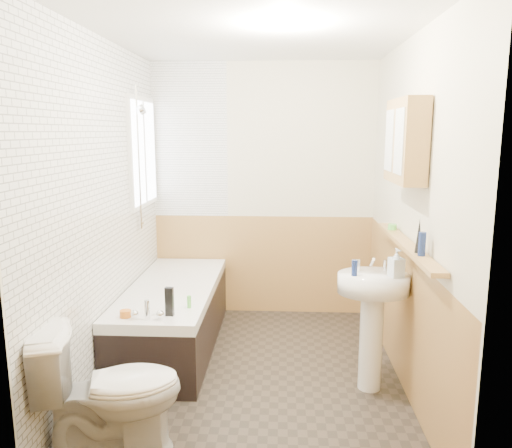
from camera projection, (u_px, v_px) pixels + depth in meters
The scene contains 26 objects.
floor at pixel (255, 375), 3.82m from camera, with size 2.80×2.80×0.00m, color black.
ceiling at pixel (255, 32), 3.37m from camera, with size 2.80×2.80×0.00m, color white.
wall_back at pixel (263, 191), 4.98m from camera, with size 2.20×0.02×2.50m, color beige.
wall_front at pixel (237, 266), 2.21m from camera, with size 2.20×0.02×2.50m, color beige.
wall_left at pixel (104, 213), 3.65m from camera, with size 0.02×2.80×2.50m, color beige.
wall_right at pixel (411, 216), 3.54m from camera, with size 0.02×2.80×2.50m, color beige.
wainscot_right at pixel (402, 316), 3.67m from camera, with size 0.01×2.80×1.00m, color #B28549.
wainscot_front at pixel (239, 417), 2.37m from camera, with size 2.20×0.01×1.00m, color #B28549.
wainscot_back at pixel (263, 264), 5.09m from camera, with size 2.20×0.01×1.00m, color #B28549.
tile_cladding_left at pixel (107, 213), 3.65m from camera, with size 0.01×2.80×2.50m, color white.
tile_return_back at pixel (189, 140), 4.90m from camera, with size 0.75×0.01×1.50m, color white.
window at pixel (144, 152), 4.51m from camera, with size 0.03×0.79×0.99m.
bathtub at pixel (173, 315), 4.28m from camera, with size 0.70×1.78×0.69m.
shower_riser at pixel (139, 146), 4.28m from camera, with size 0.11×0.08×1.24m.
toilet at pixel (111, 392), 2.81m from camera, with size 0.45×0.80×0.78m, color white.
sink at pixel (372, 308), 3.52m from camera, with size 0.50×0.40×0.97m.
pine_shelf at pixel (406, 245), 3.37m from camera, with size 0.10×1.48×0.03m, color #B28549.
medicine_cabinet at pixel (405, 141), 3.32m from camera, with size 0.16×0.62×0.56m.
foam_can at pixel (422, 244), 3.00m from camera, with size 0.04×0.04×0.15m, color navy.
green_bottle at pixel (419, 236), 3.07m from camera, with size 0.04×0.04×0.22m, color black.
black_jar at pixel (392, 227), 3.81m from camera, with size 0.07×0.07×0.04m, color #59C647.
soap_bottle at pixel (396, 270), 3.41m from camera, with size 0.09×0.20×0.09m, color silver.
clear_bottle at pixel (354, 268), 3.43m from camera, with size 0.04×0.04×0.11m, color navy.
blue_gel at pixel (169, 302), 3.52m from camera, with size 0.06×0.04×0.21m, color black.
cream_jar at pixel (125, 314), 3.50m from camera, with size 0.08×0.08×0.05m, color orange.
orange_bottle at pixel (189, 302), 3.68m from camera, with size 0.03×0.03×0.09m, color #59C647.
Camera 1 is at (0.20, -3.54, 1.84)m, focal length 35.00 mm.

